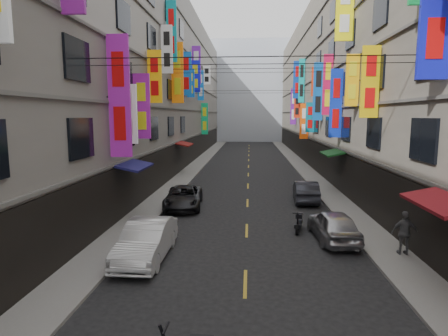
# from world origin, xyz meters

# --- Properties ---
(sidewalk_left) EXTENTS (2.00, 90.00, 0.12)m
(sidewalk_left) POSITION_xyz_m (-6.00, 42.00, 0.06)
(sidewalk_left) COLOR slate
(sidewalk_left) RESTS_ON ground
(sidewalk_right) EXTENTS (2.00, 90.00, 0.12)m
(sidewalk_right) POSITION_xyz_m (6.00, 42.00, 0.06)
(sidewalk_right) COLOR slate
(sidewalk_right) RESTS_ON ground
(building_row_left) EXTENTS (10.14, 90.00, 19.00)m
(building_row_left) POSITION_xyz_m (-11.99, 42.00, 9.49)
(building_row_left) COLOR gray
(building_row_left) RESTS_ON ground
(building_row_right) EXTENTS (10.14, 90.00, 19.00)m
(building_row_right) POSITION_xyz_m (11.99, 42.00, 9.49)
(building_row_right) COLOR gray
(building_row_right) RESTS_ON ground
(haze_block) EXTENTS (18.00, 8.00, 22.00)m
(haze_block) POSITION_xyz_m (0.00, 92.00, 11.00)
(haze_block) COLOR #B5BCCA
(haze_block) RESTS_ON ground
(shop_signage) EXTENTS (14.00, 55.00, 12.13)m
(shop_signage) POSITION_xyz_m (-0.05, 34.69, 9.11)
(shop_signage) COLOR blue
(shop_signage) RESTS_ON ground
(street_awnings) EXTENTS (13.99, 35.20, 0.41)m
(street_awnings) POSITION_xyz_m (-1.26, 26.00, 3.00)
(street_awnings) COLOR #13491B
(street_awnings) RESTS_ON ground
(overhead_cables) EXTENTS (14.00, 38.04, 1.24)m
(overhead_cables) POSITION_xyz_m (0.00, 30.00, 8.80)
(overhead_cables) COLOR black
(overhead_cables) RESTS_ON ground
(lane_markings) EXTENTS (0.12, 80.20, 0.01)m
(lane_markings) POSITION_xyz_m (0.00, 39.00, 0.00)
(lane_markings) COLOR gold
(lane_markings) RESTS_ON ground
(scooter_far_right) EXTENTS (0.66, 1.78, 1.14)m
(scooter_far_right) POSITION_xyz_m (2.59, 24.11, 0.44)
(scooter_far_right) COLOR black
(scooter_far_right) RESTS_ON ground
(car_left_mid) EXTENTS (1.65, 4.68, 1.54)m
(car_left_mid) POSITION_xyz_m (-4.00, 19.96, 0.77)
(car_left_mid) COLOR silver
(car_left_mid) RESTS_ON ground
(car_left_far) EXTENTS (2.58, 4.94, 1.33)m
(car_left_far) POSITION_xyz_m (-4.00, 28.48, 0.66)
(car_left_far) COLOR black
(car_left_far) RESTS_ON ground
(car_right_mid) EXTENTS (1.97, 4.33, 1.44)m
(car_right_mid) POSITION_xyz_m (4.00, 22.82, 0.72)
(car_right_mid) COLOR #AEAEB2
(car_right_mid) RESTS_ON ground
(car_right_far) EXTENTS (1.72, 4.35, 1.41)m
(car_right_far) POSITION_xyz_m (3.89, 30.68, 0.71)
(car_right_far) COLOR #292A32
(car_right_far) RESTS_ON ground
(pedestrian_rfar) EXTENTS (1.08, 0.64, 1.81)m
(pedestrian_rfar) POSITION_xyz_m (6.42, 20.87, 1.02)
(pedestrian_rfar) COLOR #58575A
(pedestrian_rfar) RESTS_ON sidewalk_right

